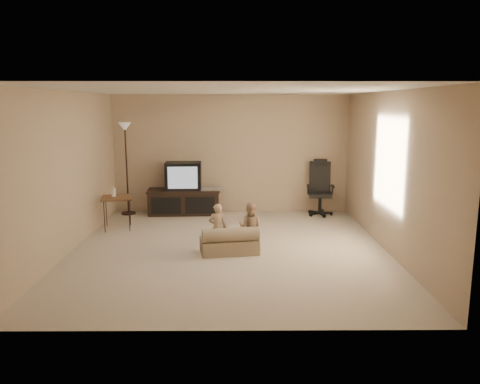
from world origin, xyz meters
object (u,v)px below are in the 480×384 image
object	(u,v)px
tv_stand	(184,193)
child_sofa	(230,242)
side_table	(117,198)
toddler_right	(250,227)
office_chair	(320,195)
floor_lamp	(126,148)
toddler_left	(217,228)

from	to	relation	value
tv_stand	child_sofa	world-z (taller)	tv_stand
tv_stand	side_table	bearing A→B (deg)	-135.13
child_sofa	tv_stand	bearing A→B (deg)	100.55
side_table	child_sofa	xyz separation A→B (m)	(2.12, -1.49, -0.41)
toddler_right	office_chair	bearing A→B (deg)	-103.74
tv_stand	office_chair	world-z (taller)	office_chair
toddler_right	floor_lamp	bearing A→B (deg)	-27.27
office_chair	toddler_right	xyz separation A→B (m)	(-1.54, -2.48, -0.03)
office_chair	floor_lamp	distance (m)	4.17
side_table	toddler_right	world-z (taller)	side_table
child_sofa	toddler_right	xyz separation A→B (m)	(0.32, 0.15, 0.21)
floor_lamp	child_sofa	world-z (taller)	floor_lamp
office_chair	child_sofa	xyz separation A→B (m)	(-1.86, -2.63, -0.24)
tv_stand	office_chair	bearing A→B (deg)	-3.82
side_table	toddler_left	world-z (taller)	side_table
toddler_left	toddler_right	size ratio (longest dim) A/B	1.00
office_chair	floor_lamp	size ratio (longest dim) A/B	0.60
office_chair	toddler_left	xyz separation A→B (m)	(-2.05, -2.53, -0.03)
side_table	floor_lamp	xyz separation A→B (m)	(-0.07, 1.21, 0.82)
toddler_left	toddler_right	xyz separation A→B (m)	(0.51, 0.05, 0.00)
toddler_left	child_sofa	bearing A→B (deg)	144.21
floor_lamp	toddler_right	distance (m)	3.72
child_sofa	side_table	bearing A→B (deg)	135.06
floor_lamp	toddler_left	distance (m)	3.43
tv_stand	toddler_right	xyz separation A→B (m)	(1.32, -2.55, -0.07)
tv_stand	toddler_right	bearing A→B (deg)	-65.05
toddler_right	side_table	bearing A→B (deg)	-10.67
tv_stand	toddler_left	distance (m)	2.72
office_chair	child_sofa	bearing A→B (deg)	-119.78
office_chair	toddler_left	world-z (taller)	office_chair
office_chair	side_table	size ratio (longest dim) A/B	1.41
tv_stand	child_sofa	bearing A→B (deg)	-72.11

